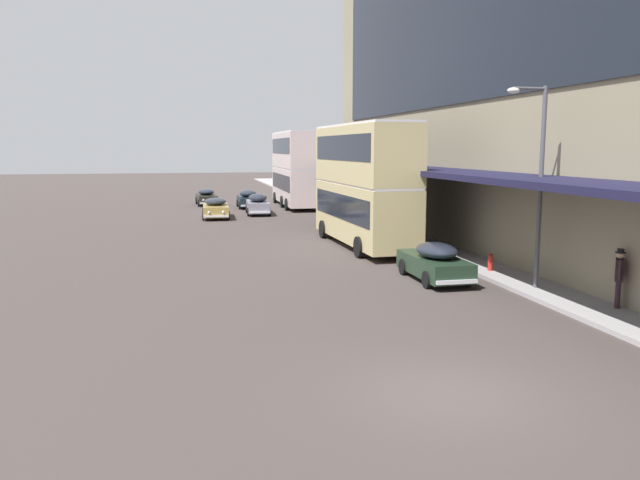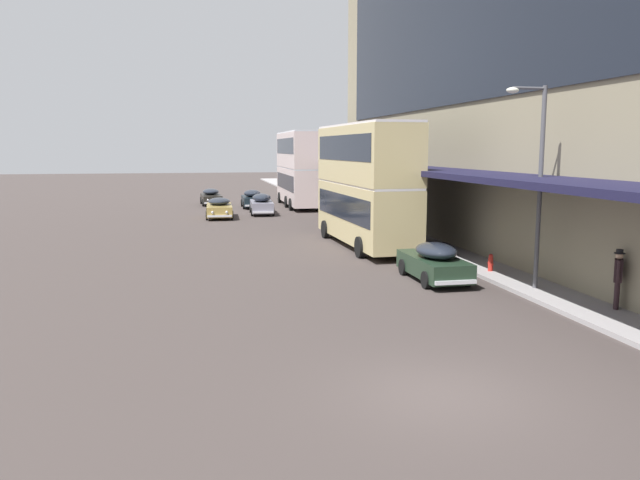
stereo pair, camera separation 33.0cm
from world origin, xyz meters
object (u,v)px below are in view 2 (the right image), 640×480
Objects in this scene: transit_bus_kerbside_rear at (365,181)px; sedan_oncoming_rear at (262,204)px; sedan_lead_near at (434,262)px; fire_hydrant at (491,263)px; pedestrian_at_kerb at (618,276)px; sedan_trailing_near at (211,197)px; sedan_trailing_mid at (219,208)px; transit_bus_kerbside_front at (299,166)px; street_lamp at (536,173)px; sedan_second_mid at (252,199)px.

sedan_oncoming_rear is (-3.45, 16.98, -2.59)m from transit_bus_kerbside_rear.
transit_bus_kerbside_rear is 2.42× the size of sedan_lead_near.
transit_bus_kerbside_rear is 9.04m from fire_hydrant.
sedan_oncoming_rear is 32.19m from pedestrian_at_kerb.
sedan_oncoming_rear is at bearing 104.50° from fire_hydrant.
sedan_oncoming_rear reaches higher than sedan_trailing_near.
sedan_lead_near is at bearing -78.02° from sedan_trailing_near.
pedestrian_at_kerb is at bearing -74.31° from transit_bus_kerbside_rear.
sedan_trailing_mid is (-3.31, -1.88, -0.06)m from sedan_oncoming_rear.
transit_bus_kerbside_front reaches higher than sedan_oncoming_rear.
transit_bus_kerbside_front reaches higher than pedestrian_at_kerb.
sedan_oncoming_rear is 25.95m from sedan_lead_near.
street_lamp is at bearing -90.77° from fire_hydrant.
transit_bus_kerbside_rear is at bearing -78.53° from sedan_oncoming_rear.
sedan_second_mid reaches higher than fire_hydrant.
transit_bus_kerbside_front is 1.10× the size of transit_bus_kerbside_rear.
fire_hydrant is at bearing -75.50° from sedan_oncoming_rear.
sedan_trailing_mid is at bearing 114.09° from transit_bus_kerbside_rear.
sedan_second_mid is at bearing 102.35° from fire_hydrant.
sedan_second_mid is (3.36, -3.48, 0.04)m from sedan_trailing_near.
sedan_oncoming_rear is 6.57× the size of fire_hydrant.
transit_bus_kerbside_rear is at bearing -91.30° from transit_bus_kerbside_front.
transit_bus_kerbside_front is at bearing 46.71° from sedan_trailing_mid.
transit_bus_kerbside_front is 7.55m from sedan_oncoming_rear.
transit_bus_kerbside_front is 8.58m from sedan_trailing_near.
street_lamp is (2.46, -33.98, 0.75)m from transit_bus_kerbside_front.
sedan_lead_near is at bearing -81.62° from sedan_oncoming_rear.
transit_bus_kerbside_front reaches higher than sedan_second_mid.
transit_bus_kerbside_rear reaches higher than fire_hydrant.
transit_bus_kerbside_front reaches higher than sedan_trailing_near.
sedan_trailing_near is (-7.52, 3.09, -2.75)m from transit_bus_kerbside_front.
transit_bus_kerbside_rear is 2.25× the size of sedan_oncoming_rear.
sedan_second_mid is (-0.20, 5.44, -0.03)m from sedan_oncoming_rear.
sedan_oncoming_rear is 0.99× the size of sedan_trailing_near.
street_lamp is 10.01× the size of fire_hydrant.
sedan_lead_near is 0.93× the size of sedan_trailing_mid.
sedan_trailing_mid reaches higher than sedan_trailing_near.
transit_bus_kerbside_front reaches higher than sedan_lead_near.
pedestrian_at_kerb is 4.51m from street_lamp.
fire_hydrant is at bearing -67.09° from sedan_trailing_mid.
pedestrian_at_kerb reaches higher than sedan_trailing_mid.
transit_bus_kerbside_front reaches higher than fire_hydrant.
transit_bus_kerbside_front is at bearing 95.39° from pedestrian_at_kerb.
pedestrian_at_kerb is at bearing -80.96° from fire_hydrant.
pedestrian_at_kerb is (3.51, -37.14, -2.29)m from transit_bus_kerbside_front.
sedan_lead_near is (0.34, -8.69, -2.64)m from transit_bus_kerbside_rear.
street_lamp is at bearing -75.06° from transit_bus_kerbside_rear.
transit_bus_kerbside_front is 37.38m from pedestrian_at_kerb.
transit_bus_kerbside_rear is at bearing 105.69° from pedestrian_at_kerb.
transit_bus_kerbside_rear reaches higher than pedestrian_at_kerb.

